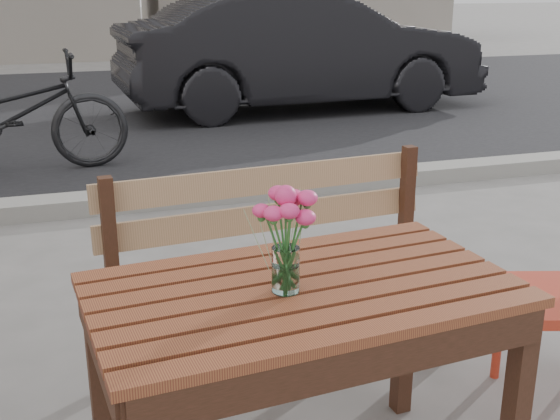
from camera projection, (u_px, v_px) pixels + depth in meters
name	position (u px, v px, depth m)	size (l,w,h in m)	color
street	(135.00, 140.00, 6.89)	(30.00, 8.12, 0.12)	black
main_table	(303.00, 323.00, 2.00)	(1.24, 0.79, 0.73)	#5C2518
main_bench	(278.00, 244.00, 2.81)	(1.44, 0.54, 0.88)	#98734E
main_vase	(286.00, 227.00, 1.86)	(0.16, 0.16, 0.30)	white
parked_car	(301.00, 50.00, 8.49)	(1.53, 4.38, 1.44)	black
bicycle	(10.00, 114.00, 5.68)	(0.66, 1.88, 0.99)	black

